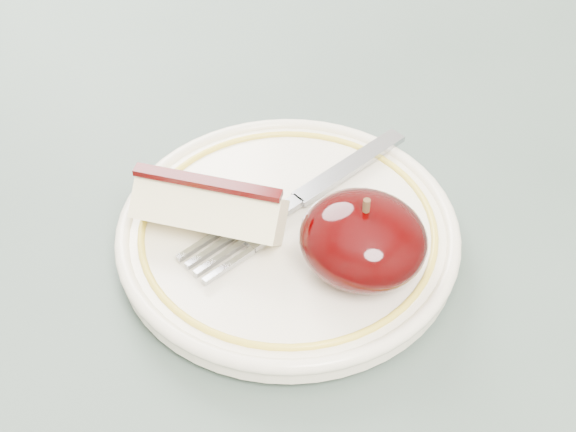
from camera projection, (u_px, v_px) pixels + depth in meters
The scene contains 5 objects.
table at pixel (328, 325), 0.56m from camera, with size 0.90×0.90×0.75m.
plate at pixel (288, 232), 0.48m from camera, with size 0.21×0.21×0.02m.
apple_half at pixel (363, 239), 0.44m from camera, with size 0.07×0.07×0.05m.
apple_wedge at pixel (209, 208), 0.46m from camera, with size 0.09×0.06×0.04m.
fork at pixel (297, 201), 0.49m from camera, with size 0.07×0.17×0.00m.
Camera 1 is at (0.14, -0.31, 1.11)m, focal length 50.00 mm.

